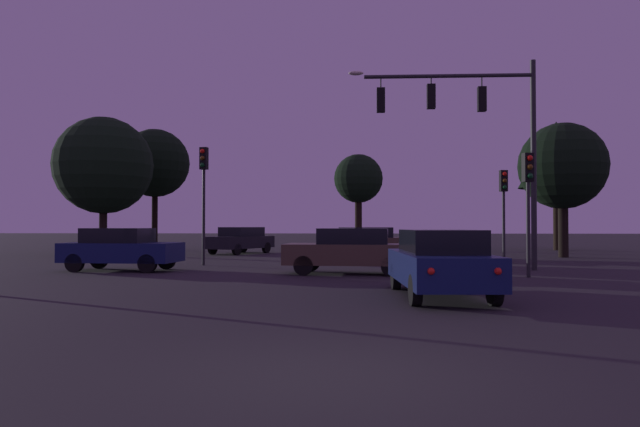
{
  "coord_description": "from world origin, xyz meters",
  "views": [
    {
      "loc": [
        0.18,
        -6.04,
        1.62
      ],
      "look_at": [
        -1.1,
        16.78,
        2.1
      ],
      "focal_mm": 31.92,
      "sensor_mm": 36.0,
      "label": 1
    }
  ],
  "objects_px": {
    "traffic_light_corner_left": "(528,189)",
    "tree_center_horizon": "(155,163)",
    "car_crossing_left": "(350,250)",
    "car_crossing_right": "(121,248)",
    "car_parked_lot": "(241,240)",
    "tree_lot_edge": "(104,166)",
    "traffic_light_median": "(204,182)",
    "traffic_signal_mast_arm": "(476,122)",
    "tree_left_far": "(563,166)",
    "tree_right_cluster": "(358,179)",
    "tree_behind_sign": "(556,155)",
    "car_nearside_lane": "(440,262)",
    "car_far_lane": "(368,242)",
    "traffic_light_corner_right": "(504,197)"
  },
  "relations": [
    {
      "from": "tree_behind_sign",
      "to": "tree_center_horizon",
      "type": "distance_m",
      "value": 26.41
    },
    {
      "from": "car_far_lane",
      "to": "tree_left_far",
      "type": "xyz_separation_m",
      "value": [
        9.91,
        0.73,
        3.82
      ]
    },
    {
      "from": "traffic_light_median",
      "to": "tree_behind_sign",
      "type": "relative_size",
      "value": 0.57
    },
    {
      "from": "car_nearside_lane",
      "to": "car_far_lane",
      "type": "xyz_separation_m",
      "value": [
        -1.18,
        15.73,
        -0.0
      ]
    },
    {
      "from": "tree_right_cluster",
      "to": "tree_lot_edge",
      "type": "height_order",
      "value": "tree_lot_edge"
    },
    {
      "from": "car_far_lane",
      "to": "tree_center_horizon",
      "type": "height_order",
      "value": "tree_center_horizon"
    },
    {
      "from": "car_far_lane",
      "to": "car_parked_lot",
      "type": "distance_m",
      "value": 7.96
    },
    {
      "from": "traffic_light_corner_right",
      "to": "car_nearside_lane",
      "type": "relative_size",
      "value": 0.85
    },
    {
      "from": "tree_lot_edge",
      "to": "tree_behind_sign",
      "type": "bearing_deg",
      "value": 14.84
    },
    {
      "from": "traffic_signal_mast_arm",
      "to": "car_far_lane",
      "type": "bearing_deg",
      "value": 115.43
    },
    {
      "from": "traffic_light_corner_right",
      "to": "car_crossing_left",
      "type": "height_order",
      "value": "traffic_light_corner_right"
    },
    {
      "from": "car_crossing_left",
      "to": "car_parked_lot",
      "type": "distance_m",
      "value": 14.6
    },
    {
      "from": "traffic_light_corner_left",
      "to": "tree_behind_sign",
      "type": "relative_size",
      "value": 0.46
    },
    {
      "from": "traffic_light_corner_left",
      "to": "tree_behind_sign",
      "type": "xyz_separation_m",
      "value": [
        7.89,
        19.87,
        3.46
      ]
    },
    {
      "from": "traffic_signal_mast_arm",
      "to": "tree_right_cluster",
      "type": "height_order",
      "value": "traffic_signal_mast_arm"
    },
    {
      "from": "car_nearside_lane",
      "to": "car_parked_lot",
      "type": "height_order",
      "value": "same"
    },
    {
      "from": "tree_center_horizon",
      "to": "traffic_signal_mast_arm",
      "type": "bearing_deg",
      "value": -42.23
    },
    {
      "from": "traffic_light_median",
      "to": "car_far_lane",
      "type": "xyz_separation_m",
      "value": [
        6.81,
        6.01,
        -2.58
      ]
    },
    {
      "from": "traffic_light_corner_left",
      "to": "tree_right_cluster",
      "type": "bearing_deg",
      "value": 103.36
    },
    {
      "from": "car_parked_lot",
      "to": "traffic_light_corner_left",
      "type": "bearing_deg",
      "value": -50.1
    },
    {
      "from": "traffic_light_corner_left",
      "to": "tree_left_far",
      "type": "height_order",
      "value": "tree_left_far"
    },
    {
      "from": "traffic_light_corner_left",
      "to": "car_parked_lot",
      "type": "height_order",
      "value": "traffic_light_corner_left"
    },
    {
      "from": "tree_lot_edge",
      "to": "traffic_light_median",
      "type": "bearing_deg",
      "value": -45.9
    },
    {
      "from": "traffic_light_corner_right",
      "to": "tree_lot_edge",
      "type": "height_order",
      "value": "tree_lot_edge"
    },
    {
      "from": "car_crossing_right",
      "to": "tree_center_horizon",
      "type": "height_order",
      "value": "tree_center_horizon"
    },
    {
      "from": "traffic_light_median",
      "to": "tree_left_far",
      "type": "distance_m",
      "value": 18.07
    },
    {
      "from": "tree_left_far",
      "to": "tree_lot_edge",
      "type": "bearing_deg",
      "value": 177.09
    },
    {
      "from": "tree_center_horizon",
      "to": "tree_lot_edge",
      "type": "distance_m",
      "value": 6.22
    },
    {
      "from": "traffic_light_corner_left",
      "to": "tree_center_horizon",
      "type": "xyz_separation_m",
      "value": [
        -18.5,
        18.8,
        2.95
      ]
    },
    {
      "from": "traffic_light_corner_right",
      "to": "tree_center_horizon",
      "type": "bearing_deg",
      "value": 147.32
    },
    {
      "from": "car_crossing_right",
      "to": "car_parked_lot",
      "type": "xyz_separation_m",
      "value": [
        1.87,
        12.33,
        0.0
      ]
    },
    {
      "from": "car_crossing_right",
      "to": "tree_left_far",
      "type": "xyz_separation_m",
      "value": [
        18.94,
        9.58,
        3.82
      ]
    },
    {
      "from": "tree_left_far",
      "to": "traffic_light_corner_right",
      "type": "bearing_deg",
      "value": -130.17
    },
    {
      "from": "car_nearside_lane",
      "to": "traffic_light_corner_left",
      "type": "bearing_deg",
      "value": 55.05
    },
    {
      "from": "car_crossing_left",
      "to": "car_crossing_right",
      "type": "distance_m",
      "value": 8.21
    },
    {
      "from": "traffic_light_median",
      "to": "tree_behind_sign",
      "type": "bearing_deg",
      "value": 38.05
    },
    {
      "from": "car_nearside_lane",
      "to": "tree_center_horizon",
      "type": "height_order",
      "value": "tree_center_horizon"
    },
    {
      "from": "traffic_light_median",
      "to": "car_crossing_right",
      "type": "distance_m",
      "value": 4.43
    },
    {
      "from": "traffic_signal_mast_arm",
      "to": "tree_lot_edge",
      "type": "height_order",
      "value": "same"
    },
    {
      "from": "traffic_light_corner_left",
      "to": "car_parked_lot",
      "type": "bearing_deg",
      "value": 129.9
    },
    {
      "from": "tree_right_cluster",
      "to": "traffic_signal_mast_arm",
      "type": "bearing_deg",
      "value": -77.52
    },
    {
      "from": "tree_behind_sign",
      "to": "car_crossing_left",
      "type": "bearing_deg",
      "value": -125.5
    },
    {
      "from": "car_far_lane",
      "to": "tree_right_cluster",
      "type": "distance_m",
      "value": 11.26
    },
    {
      "from": "tree_left_far",
      "to": "tree_lot_edge",
      "type": "distance_m",
      "value": 24.49
    },
    {
      "from": "car_parked_lot",
      "to": "car_crossing_right",
      "type": "bearing_deg",
      "value": -98.63
    },
    {
      "from": "car_crossing_right",
      "to": "car_parked_lot",
      "type": "height_order",
      "value": "same"
    },
    {
      "from": "tree_left_far",
      "to": "tree_center_horizon",
      "type": "relative_size",
      "value": 0.86
    },
    {
      "from": "traffic_light_median",
      "to": "tree_center_horizon",
      "type": "xyz_separation_m",
      "value": [
        -7.0,
        14.11,
        2.35
      ]
    },
    {
      "from": "traffic_signal_mast_arm",
      "to": "tree_left_far",
      "type": "bearing_deg",
      "value": 54.02
    },
    {
      "from": "traffic_light_corner_left",
      "to": "car_crossing_right",
      "type": "relative_size",
      "value": 0.93
    }
  ]
}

